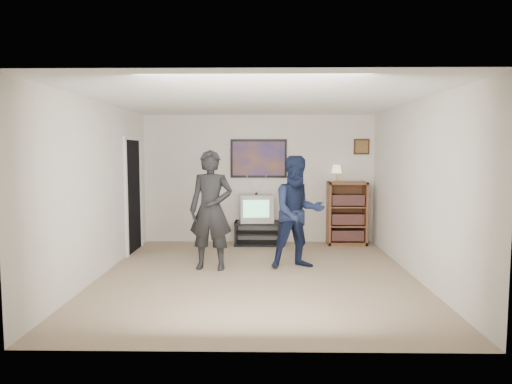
{
  "coord_description": "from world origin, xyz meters",
  "views": [
    {
      "loc": [
        0.09,
        -6.44,
        1.8
      ],
      "look_at": [
        -0.02,
        0.74,
        1.15
      ],
      "focal_mm": 32.0,
      "sensor_mm": 36.0,
      "label": 1
    }
  ],
  "objects_px": {
    "crt_television": "(256,208)",
    "bookshelf": "(347,213)",
    "media_stand": "(258,233)",
    "person_short": "(298,212)",
    "person_tall": "(211,210)"
  },
  "relations": [
    {
      "from": "media_stand",
      "to": "crt_television",
      "type": "height_order",
      "value": "crt_television"
    },
    {
      "from": "crt_television",
      "to": "bookshelf",
      "type": "relative_size",
      "value": 0.51
    },
    {
      "from": "crt_television",
      "to": "person_tall",
      "type": "height_order",
      "value": "person_tall"
    },
    {
      "from": "bookshelf",
      "to": "media_stand",
      "type": "bearing_deg",
      "value": -178.33
    },
    {
      "from": "crt_television",
      "to": "person_tall",
      "type": "relative_size",
      "value": 0.34
    },
    {
      "from": "bookshelf",
      "to": "crt_television",
      "type": "bearing_deg",
      "value": -178.35
    },
    {
      "from": "bookshelf",
      "to": "person_tall",
      "type": "xyz_separation_m",
      "value": [
        -2.4,
        -1.89,
        0.3
      ]
    },
    {
      "from": "bookshelf",
      "to": "person_short",
      "type": "distance_m",
      "value": 2.11
    },
    {
      "from": "person_tall",
      "to": "person_short",
      "type": "bearing_deg",
      "value": 10.39
    },
    {
      "from": "media_stand",
      "to": "crt_television",
      "type": "relative_size",
      "value": 1.44
    },
    {
      "from": "crt_television",
      "to": "bookshelf",
      "type": "bearing_deg",
      "value": -3.34
    },
    {
      "from": "person_short",
      "to": "bookshelf",
      "type": "bearing_deg",
      "value": 45.39
    },
    {
      "from": "person_tall",
      "to": "bookshelf",
      "type": "bearing_deg",
      "value": 44.58
    },
    {
      "from": "media_stand",
      "to": "person_short",
      "type": "bearing_deg",
      "value": -69.4
    },
    {
      "from": "person_short",
      "to": "media_stand",
      "type": "bearing_deg",
      "value": 96.42
    }
  ]
}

